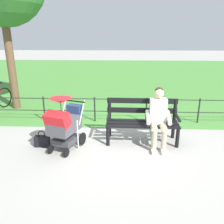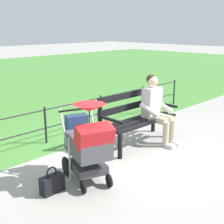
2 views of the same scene
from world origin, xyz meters
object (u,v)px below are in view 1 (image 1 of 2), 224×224
at_px(park_bench, 142,119).
at_px(handbag, 42,141).
at_px(person_on_bench, 158,116).
at_px(stroller, 64,123).

relative_size(park_bench, handbag, 4.35).
bearing_deg(person_on_bench, stroller, 8.60).
xyz_separation_m(person_on_bench, handbag, (2.51, 0.19, -0.55)).
relative_size(park_bench, stroller, 1.40).
bearing_deg(park_bench, handbag, 10.63).
xyz_separation_m(park_bench, stroller, (1.65, 0.52, 0.07)).
bearing_deg(handbag, park_bench, -169.37).
bearing_deg(stroller, park_bench, -162.44).
bearing_deg(handbag, person_on_bench, -175.73).
relative_size(person_on_bench, stroller, 1.11).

